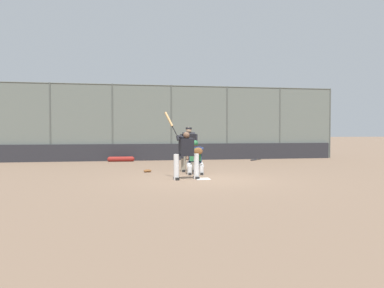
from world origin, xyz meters
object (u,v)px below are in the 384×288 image
(batter_at_plate, at_px, (186,154))
(equipment_bag_dugout_side, at_px, (121,159))
(fielding_glove_on_dirt, at_px, (147,171))
(catcher_behind_plate, at_px, (195,157))
(umpire_home, at_px, (189,148))
(spare_bat_near_backstop, at_px, (254,160))

(batter_at_plate, bearing_deg, equipment_bag_dugout_side, -85.09)
(fielding_glove_on_dirt, relative_size, equipment_bag_dugout_side, 0.22)
(catcher_behind_plate, height_order, equipment_bag_dugout_side, catcher_behind_plate)
(umpire_home, bearing_deg, catcher_behind_plate, 98.33)
(spare_bat_near_backstop, height_order, equipment_bag_dugout_side, equipment_bag_dugout_side)
(catcher_behind_plate, xyz_separation_m, fielding_glove_on_dirt, (1.58, -0.95, -0.55))
(umpire_home, height_order, spare_bat_near_backstop, umpire_home)
(catcher_behind_plate, relative_size, spare_bat_near_backstop, 1.64)
(catcher_behind_plate, distance_m, fielding_glove_on_dirt, 1.92)
(batter_at_plate, height_order, catcher_behind_plate, batter_at_plate)
(spare_bat_near_backstop, bearing_deg, fielding_glove_on_dirt, 3.59)
(umpire_home, relative_size, spare_bat_near_backstop, 2.28)
(catcher_behind_plate, height_order, spare_bat_near_backstop, catcher_behind_plate)
(batter_at_plate, distance_m, fielding_glove_on_dirt, 2.57)
(umpire_home, distance_m, fielding_glove_on_dirt, 1.70)
(batter_at_plate, xyz_separation_m, catcher_behind_plate, (-0.53, -1.27, -0.19))
(catcher_behind_plate, distance_m, umpire_home, 0.86)
(batter_at_plate, relative_size, fielding_glove_on_dirt, 7.21)
(fielding_glove_on_dirt, bearing_deg, equipment_bag_dugout_side, -78.92)
(catcher_behind_plate, xyz_separation_m, umpire_home, (0.09, -0.81, 0.26))
(fielding_glove_on_dirt, height_order, equipment_bag_dugout_side, equipment_bag_dugout_side)
(catcher_behind_plate, bearing_deg, spare_bat_near_backstop, -120.86)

